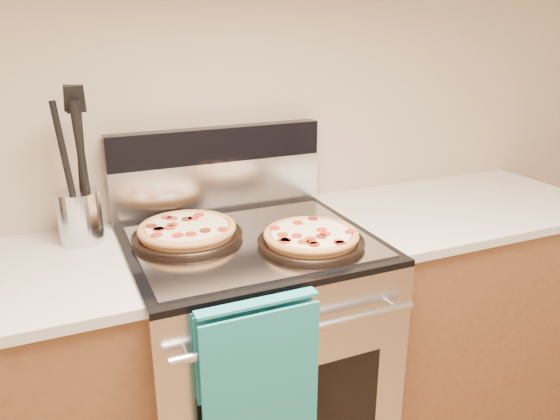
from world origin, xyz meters
name	(u,v)px	position (x,y,z in m)	size (l,w,h in m)	color
wall_back	(211,88)	(0.00, 2.00, 1.35)	(4.00, 4.00, 0.00)	tan
range_body	(252,366)	(0.00, 1.65, 0.45)	(0.76, 0.68, 0.90)	#B7B7BC
cooktop	(250,242)	(0.00, 1.65, 0.91)	(0.76, 0.68, 0.02)	black
backsplash_lower	(219,186)	(0.00, 1.96, 1.01)	(0.76, 0.06, 0.18)	silver
backsplash_upper	(217,144)	(0.00, 1.96, 1.16)	(0.76, 0.06, 0.12)	black
oven_handle	(301,331)	(0.00, 1.27, 0.80)	(0.03, 0.03, 0.70)	silver
dish_towel	(259,375)	(-0.12, 1.27, 0.70)	(0.32, 0.05, 0.42)	teal
foil_sheet	(253,241)	(0.00, 1.62, 0.92)	(0.70, 0.55, 0.01)	gray
cabinet_right	(450,312)	(0.88, 1.68, 0.44)	(1.00, 0.62, 0.88)	brown
countertop_right	(463,207)	(0.88, 1.68, 0.90)	(1.02, 0.64, 0.03)	beige
pepperoni_pizza_back	(187,231)	(-0.18, 1.72, 0.95)	(0.34, 0.34, 0.05)	#B37036
pepperoni_pizza_front	(311,238)	(0.15, 1.52, 0.95)	(0.32, 0.32, 0.04)	#B37036
utensil_crock	(80,217)	(-0.48, 1.86, 0.99)	(0.13, 0.13, 0.17)	silver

